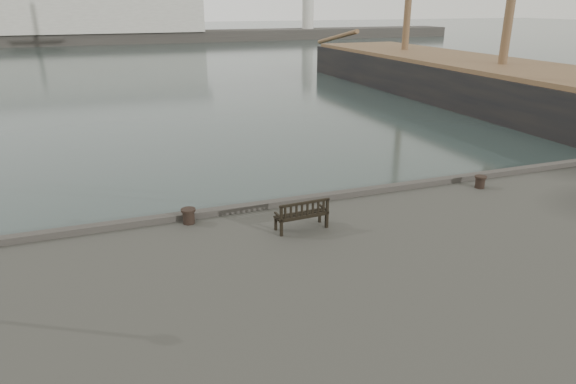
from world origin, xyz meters
name	(u,v)px	position (x,y,z in m)	size (l,w,h in m)	color
ground	(312,245)	(0.00, 0.00, 0.00)	(400.00, 400.00, 0.00)	#1C2727
breakwater	(94,19)	(-4.56, 92.00, 4.30)	(140.00, 9.50, 12.20)	#383530
bench	(302,220)	(-1.16, -1.94, 1.82)	(1.45, 0.57, 0.82)	black
bollard_left	(189,216)	(-3.91, -0.50, 1.77)	(0.40, 0.40, 0.42)	black
bollard_right	(480,182)	(5.53, -0.95, 1.76)	(0.38, 0.38, 0.40)	black
tall_ship_main	(498,94)	(22.20, 16.89, 0.85)	(9.44, 45.97, 34.44)	black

